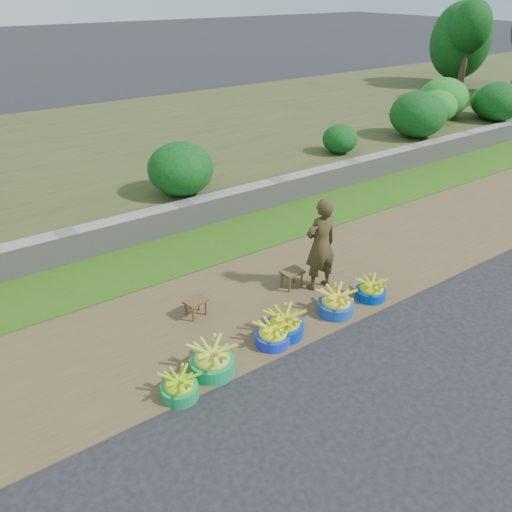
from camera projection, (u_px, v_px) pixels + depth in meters
ground_plane at (325, 337)px, 6.80m from camera, size 120.00×120.00×0.00m
dirt_shoulder at (271, 295)px, 7.70m from camera, size 80.00×2.50×0.02m
grass_verge at (207, 245)px, 9.13m from camera, size 80.00×1.50×0.04m
retaining_wall at (185, 216)px, 9.62m from camera, size 80.00×0.35×0.55m
earth_bank at (99, 154)px, 13.17m from camera, size 80.00×10.00×0.50m
basin_a at (179, 387)px, 5.76m from camera, size 0.44×0.44×0.33m
basin_b at (212, 360)px, 6.10m from camera, size 0.55×0.55×0.41m
basin_c at (273, 335)px, 6.59m from camera, size 0.47×0.47×0.35m
basin_d at (285, 325)px, 6.75m from camera, size 0.53×0.53×0.39m
basin_e at (336, 303)px, 7.20m from camera, size 0.53×0.53×0.40m
basin_f at (371, 290)px, 7.55m from camera, size 0.46×0.46×0.34m
stool_left at (196, 303)px, 7.09m from camera, size 0.34×0.29×0.27m
stool_right at (292, 274)px, 7.76m from camera, size 0.35×0.27×0.30m
vendor_woman at (321, 245)px, 7.52m from camera, size 0.57×0.40×1.50m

